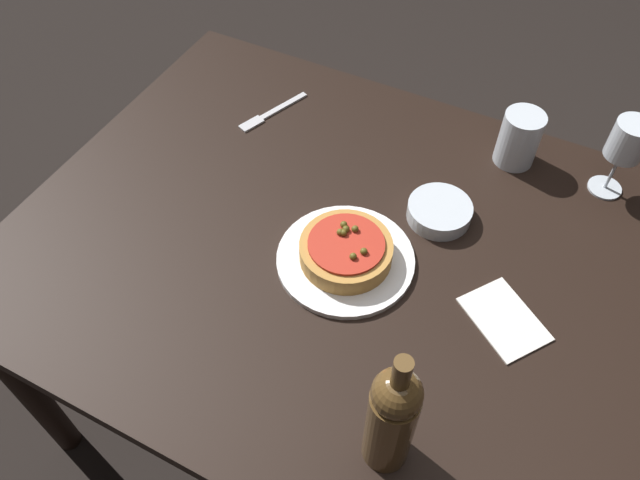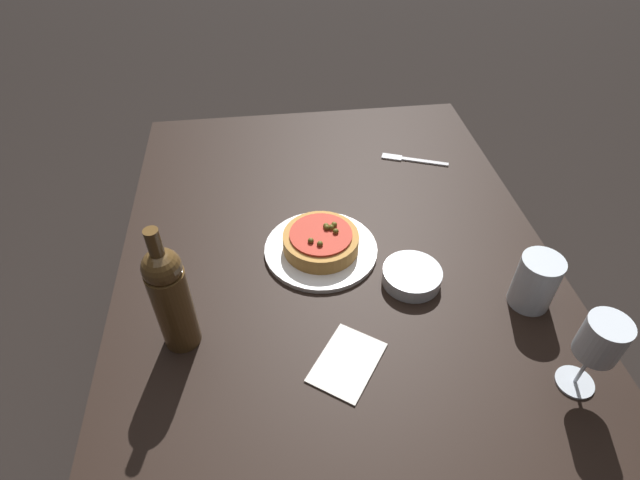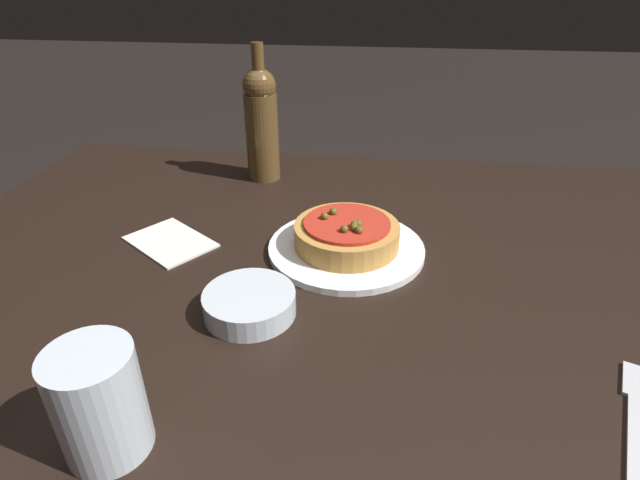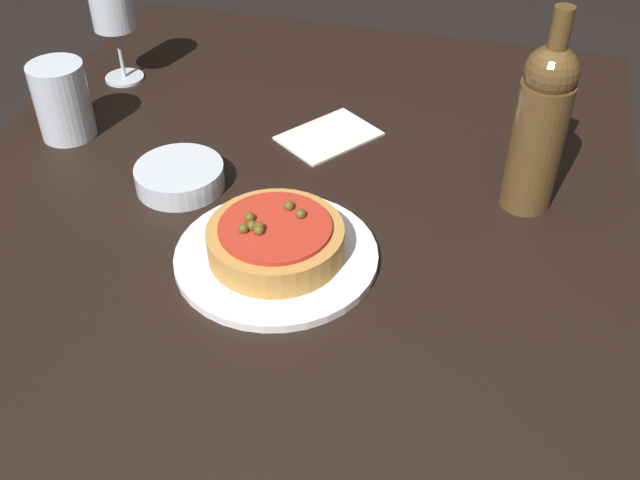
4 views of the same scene
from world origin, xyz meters
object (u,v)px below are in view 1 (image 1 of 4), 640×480
(water_cup, at_px, (519,139))
(side_bowl, at_px, (439,211))
(wine_bottle, at_px, (392,417))
(dining_table, at_px, (369,277))
(wine_glass, at_px, (628,143))
(fork, at_px, (270,114))
(dinner_plate, at_px, (345,259))
(pizza, at_px, (346,250))

(water_cup, bearing_deg, side_bowl, -110.54)
(wine_bottle, relative_size, side_bowl, 2.23)
(dining_table, relative_size, wine_glass, 7.92)
(wine_glass, bearing_deg, dining_table, -133.46)
(wine_glass, bearing_deg, wine_bottle, -104.90)
(dining_table, height_order, side_bowl, side_bowl)
(water_cup, relative_size, fork, 0.66)
(wine_glass, relative_size, side_bowl, 1.36)
(fork, bearing_deg, dinner_plate, 69.61)
(side_bowl, bearing_deg, fork, 165.47)
(side_bowl, height_order, fork, side_bowl)
(dining_table, xyz_separation_m, fork, (-0.39, 0.28, 0.08))
(wine_bottle, bearing_deg, dinner_plate, 125.00)
(dinner_plate, distance_m, wine_bottle, 0.40)
(dinner_plate, relative_size, fork, 1.42)
(side_bowl, distance_m, fork, 0.49)
(water_cup, bearing_deg, wine_bottle, -89.57)
(dinner_plate, relative_size, wine_glass, 1.50)
(wine_bottle, bearing_deg, dining_table, 117.29)
(wine_bottle, relative_size, fork, 1.55)
(wine_glass, relative_size, fork, 0.95)
(wine_glass, relative_size, wine_bottle, 0.61)
(water_cup, bearing_deg, dinner_plate, -116.31)
(wine_glass, bearing_deg, pizza, -133.91)
(pizza, bearing_deg, dinner_plate, -88.86)
(pizza, relative_size, water_cup, 1.44)
(wine_bottle, distance_m, fork, 0.85)
(pizza, relative_size, wine_glass, 1.00)
(pizza, xyz_separation_m, side_bowl, (0.12, 0.19, -0.02))
(wine_glass, xyz_separation_m, fork, (-0.76, -0.12, -0.13))
(wine_bottle, height_order, fork, wine_bottle)
(dining_table, relative_size, dinner_plate, 5.30)
(dining_table, xyz_separation_m, side_bowl, (0.08, 0.16, 0.09))
(dinner_plate, distance_m, wine_glass, 0.61)
(dinner_plate, height_order, fork, dinner_plate)
(pizza, distance_m, side_bowl, 0.23)
(dining_table, distance_m, fork, 0.48)
(pizza, bearing_deg, side_bowl, 57.22)
(dining_table, height_order, dinner_plate, dinner_plate)
(wine_bottle, height_order, side_bowl, wine_bottle)
(water_cup, bearing_deg, fork, -168.55)
(pizza, distance_m, water_cup, 0.48)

